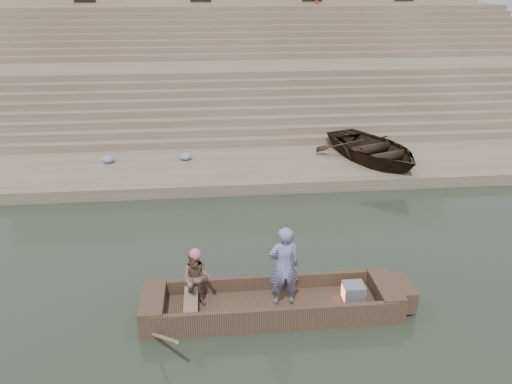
{
  "coord_description": "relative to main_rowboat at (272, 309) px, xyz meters",
  "views": [
    {
      "loc": [
        -1.86,
        -9.49,
        6.86
      ],
      "look_at": [
        -0.62,
        3.07,
        1.4
      ],
      "focal_mm": 35.38,
      "sensor_mm": 36.0,
      "label": 1
    }
  ],
  "objects": [
    {
      "name": "television",
      "position": [
        1.8,
        -0.0,
        0.31
      ],
      "size": [
        0.46,
        0.42,
        0.4
      ],
      "color": "slate",
      "rests_on": "main_rowboat"
    },
    {
      "name": "lower_landing",
      "position": [
        0.62,
        8.43,
        0.09
      ],
      "size": [
        32.0,
        4.0,
        0.4
      ],
      "primitive_type": "cube",
      "color": "gray",
      "rests_on": "ground"
    },
    {
      "name": "cloth_bundles",
      "position": [
        -3.56,
        9.13,
        0.42
      ],
      "size": [
        3.3,
        0.48,
        0.26
      ],
      "color": "#3F5999",
      "rests_on": "lower_landing"
    },
    {
      "name": "standing_man",
      "position": [
        0.26,
        0.06,
        1.04
      ],
      "size": [
        0.71,
        0.49,
        1.86
      ],
      "primitive_type": "imported",
      "rotation": [
        0.0,
        0.0,
        3.21
      ],
      "color": "navy",
      "rests_on": "main_rowboat"
    },
    {
      "name": "upper_landing",
      "position": [
        0.62,
        22.93,
        2.49
      ],
      "size": [
        32.0,
        3.0,
        5.2
      ],
      "primitive_type": "cube",
      "color": "gray",
      "rests_on": "ground"
    },
    {
      "name": "rowboat_trim",
      "position": [
        0.21,
        -0.0,
        0.2
      ],
      "size": [
        6.04,
        2.63,
        1.99
      ],
      "color": "brown",
      "rests_on": "ground"
    },
    {
      "name": "rowing_man",
      "position": [
        -1.61,
        0.17,
        0.77
      ],
      "size": [
        0.73,
        0.62,
        1.32
      ],
      "primitive_type": "imported",
      "rotation": [
        0.0,
        0.0,
        -0.2
      ],
      "color": "#287A58",
      "rests_on": "main_rowboat"
    },
    {
      "name": "ground",
      "position": [
        0.62,
        0.43,
        -0.11
      ],
      "size": [
        120.0,
        120.0,
        0.0
      ],
      "primitive_type": "plane",
      "color": "#262E23",
      "rests_on": "ground"
    },
    {
      "name": "ghat_steps",
      "position": [
        0.62,
        17.62,
        1.69
      ],
      "size": [
        32.0,
        11.0,
        5.2
      ],
      "color": "gray",
      "rests_on": "ground"
    },
    {
      "name": "mid_landing",
      "position": [
        0.62,
        15.93,
        1.29
      ],
      "size": [
        32.0,
        3.0,
        2.8
      ],
      "primitive_type": "cube",
      "color": "gray",
      "rests_on": "ground"
    },
    {
      "name": "main_rowboat",
      "position": [
        0.0,
        0.0,
        0.0
      ],
      "size": [
        5.0,
        1.3,
        0.22
      ],
      "primitive_type": "cube",
      "color": "brown",
      "rests_on": "ground"
    },
    {
      "name": "beached_rowboat",
      "position": [
        4.89,
        8.39,
        0.75
      ],
      "size": [
        4.57,
        5.32,
        0.93
      ],
      "primitive_type": "imported",
      "rotation": [
        0.0,
        0.0,
        0.36
      ],
      "color": "#2D2116",
      "rests_on": "lower_landing"
    }
  ]
}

